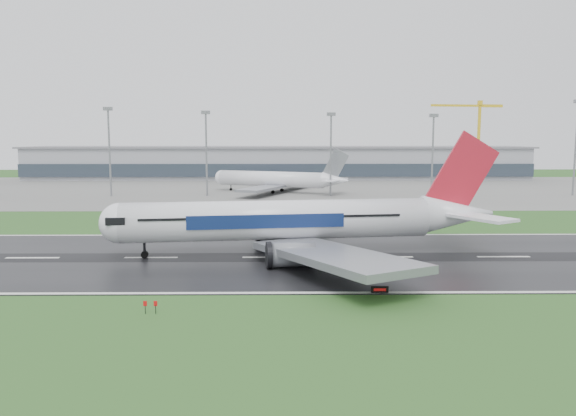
{
  "coord_description": "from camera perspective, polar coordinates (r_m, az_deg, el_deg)",
  "views": [
    {
      "loc": [
        2.2,
        -92.66,
        20.34
      ],
      "look_at": [
        3.34,
        12.0,
        7.0
      ],
      "focal_mm": 34.74,
      "sensor_mm": 36.0,
      "label": 1
    }
  ],
  "objects": [
    {
      "name": "ground",
      "position": [
        94.89,
        -1.95,
        -5.12
      ],
      "size": [
        520.0,
        520.0,
        0.0
      ],
      "primitive_type": "plane",
      "color": "#244F1D",
      "rests_on": "ground"
    },
    {
      "name": "runway",
      "position": [
        94.88,
        -1.95,
        -5.09
      ],
      "size": [
        400.0,
        45.0,
        0.1
      ],
      "primitive_type": "cube",
      "color": "black",
      "rests_on": "ground"
    },
    {
      "name": "apron",
      "position": [
        218.62,
        -1.2,
        1.93
      ],
      "size": [
        400.0,
        130.0,
        0.08
      ],
      "primitive_type": "cube",
      "color": "slate",
      "rests_on": "ground"
    },
    {
      "name": "terminal",
      "position": [
        277.97,
        -1.08,
        4.61
      ],
      "size": [
        240.0,
        36.0,
        15.0
      ],
      "primitive_type": "cube",
      "color": "gray",
      "rests_on": "ground"
    },
    {
      "name": "main_airliner",
      "position": [
        96.38,
        1.78,
        1.29
      ],
      "size": [
        76.99,
        74.15,
        20.42
      ],
      "primitive_type": null,
      "rotation": [
        0.0,
        0.0,
        0.13
      ],
      "color": "white",
      "rests_on": "runway"
    },
    {
      "name": "parked_airliner",
      "position": [
        204.77,
        -1.2,
        3.81
      ],
      "size": [
        69.92,
        68.03,
        15.85
      ],
      "primitive_type": null,
      "rotation": [
        0.0,
        0.0,
        -0.42
      ],
      "color": "white",
      "rests_on": "apron"
    },
    {
      "name": "tower_crane",
      "position": [
        310.3,
        18.92,
        6.78
      ],
      "size": [
        39.54,
        8.56,
        39.6
      ],
      "primitive_type": null,
      "rotation": [
        0.0,
        0.0,
        0.16
      ],
      "color": "yellow",
      "rests_on": "ground"
    },
    {
      "name": "runway_sign",
      "position": [
        74.39,
        9.36,
        -8.29
      ],
      "size": [
        2.31,
        0.54,
        1.04
      ],
      "primitive_type": null,
      "rotation": [
        0.0,
        0.0,
        -0.12
      ],
      "color": "black",
      "rests_on": "ground"
    },
    {
      "name": "floodmast_1",
      "position": [
        201.65,
        -17.79,
        5.31
      ],
      "size": [
        0.64,
        0.64,
        29.35
      ],
      "primitive_type": "cylinder",
      "color": "gray",
      "rests_on": "ground"
    },
    {
      "name": "floodmast_2",
      "position": [
        194.51,
        -8.35,
        5.34
      ],
      "size": [
        0.64,
        0.64,
        28.12
      ],
      "primitive_type": "cylinder",
      "color": "gray",
      "rests_on": "ground"
    },
    {
      "name": "floodmast_3",
      "position": [
        193.51,
        4.4,
        5.3
      ],
      "size": [
        0.64,
        0.64,
        27.54
      ],
      "primitive_type": "cylinder",
      "color": "gray",
      "rests_on": "ground"
    },
    {
      "name": "floodmast_4",
      "position": [
        199.71,
        14.57,
        5.09
      ],
      "size": [
        0.64,
        0.64,
        27.13
      ],
      "primitive_type": "cylinder",
      "color": "gray",
      "rests_on": "ground"
    },
    {
      "name": "floodmast_5",
      "position": [
        217.94,
        27.35,
        5.31
      ],
      "size": [
        0.64,
        0.64,
        31.94
      ],
      "primitive_type": "cylinder",
      "color": "gray",
      "rests_on": "ground"
    }
  ]
}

